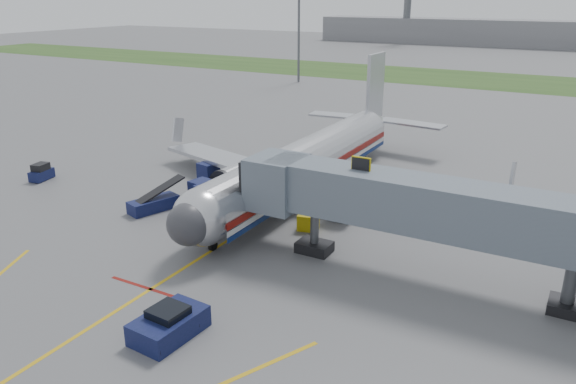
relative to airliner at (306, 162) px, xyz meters
The scene contains 15 objects.
ground 15.48m from the airliner, 90.01° to the right, with size 400.00×400.00×0.00m, color #565659.
grass_strip 74.80m from the airliner, 90.00° to the left, with size 300.00×25.00×0.01m, color #2D4C1E.
apron_markings 22.80m from the airliner, 90.01° to the right, with size 21.52×50.00×0.01m.
airliner is the anchor object (origin of this frame).
jet_bridge 16.54m from the airliner, 38.56° to the right, with size 25.30×4.00×6.90m.
light_mast_left 62.96m from the airliner, 118.72° to the left, with size 2.00×0.44×20.40m.
distant_terminal 155.08m from the airliner, 93.70° to the left, with size 120.00×14.00×8.00m, color slate.
pushback_tug 22.71m from the airliner, 79.82° to the right, with size 2.51×3.85×1.54m.
baggage_tug 24.16m from the airliner, 158.40° to the right, with size 1.56×2.38×1.54m.
baggage_cart_a 8.98m from the airliner, 133.21° to the right, with size 1.99×1.99×1.85m.
baggage_cart_b 8.83m from the airliner, 123.45° to the right, with size 2.09×2.09×1.92m.
baggage_cart_c 9.27m from the airliner, 168.96° to the right, with size 1.88×1.88×1.70m.
belt_loader 12.89m from the airliner, 130.82° to the right, with size 2.63×4.83×2.28m.
ground_power_cart 8.53m from the airliner, 61.13° to the right, with size 1.63×1.26×1.16m.
ramp_worker 6.99m from the airliner, 167.59° to the right, with size 0.55×0.36×1.50m, color #AFDB19.
Camera 1 is at (20.78, -25.00, 16.07)m, focal length 35.00 mm.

